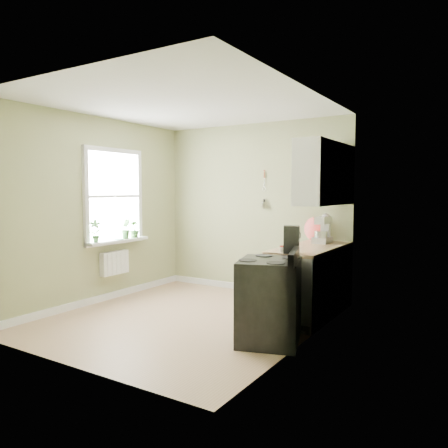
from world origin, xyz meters
The scene contains 21 objects.
floor centered at (0.00, 0.00, -0.01)m, with size 3.20×3.60×0.02m, color tan.
ceiling centered at (0.00, 0.00, 2.71)m, with size 3.20×3.60×0.02m, color white.
wall_back centered at (0.00, 1.81, 1.35)m, with size 3.20×0.02×2.70m, color #999D6B.
wall_left centered at (-1.61, 0.00, 1.35)m, with size 0.02×3.60×2.70m, color #999D6B.
wall_right centered at (1.61, 0.00, 1.35)m, with size 0.02×3.60×2.70m, color #999D6B.
base_cabinets centered at (1.30, 1.00, 0.43)m, with size 0.60×1.60×0.87m, color silver.
countertop centered at (1.29, 1.00, 0.89)m, with size 0.64×1.60×0.04m, color tan.
upper_cabinets centered at (1.43, 1.10, 1.85)m, with size 0.35×1.40×0.80m, color silver.
window centered at (-1.58, 0.30, 1.55)m, with size 0.06×1.14×1.44m.
window_sill centered at (-1.51, 0.30, 0.88)m, with size 0.18×1.14×0.04m, color white.
radiator centered at (-1.54, 0.25, 0.55)m, with size 0.12×0.50×0.35m, color white.
wall_utensils centered at (0.20, 1.78, 1.56)m, with size 0.02×0.14×0.58m.
stove centered at (1.28, -0.22, 0.46)m, with size 0.84×0.89×1.02m.
stand_mixer centered at (1.28, 1.44, 1.08)m, with size 0.21×0.35×0.41m.
kettle centered at (1.05, 1.00, 1.02)m, with size 0.21×0.12×0.21m.
coffee_maker centered at (1.30, 0.30, 1.06)m, with size 0.25×0.26×0.32m.
red_tray centered at (1.05, 1.72, 1.08)m, with size 0.34×0.34×0.02m, color #AC231A.
jar centered at (1.19, 0.30, 0.95)m, with size 0.07×0.07×0.08m.
plant_a centered at (-1.50, -0.14, 1.07)m, with size 0.18×0.12×0.33m, color #396C2F.
plant_b centered at (-1.50, 0.45, 1.05)m, with size 0.17×0.14×0.31m, color #396C2F.
plant_c centered at (-1.50, 0.65, 1.03)m, with size 0.15×0.15×0.27m, color #396C2F.
Camera 1 is at (3.31, -4.40, 1.63)m, focal length 35.00 mm.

